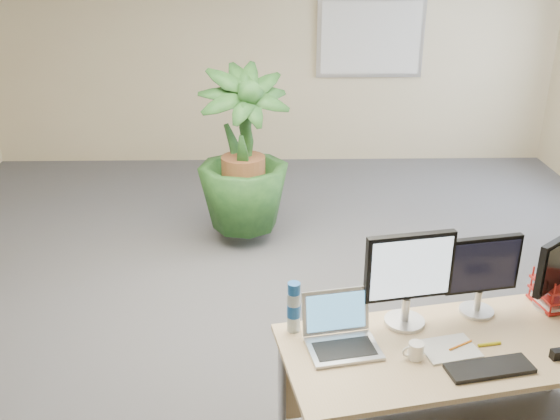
{
  "coord_description": "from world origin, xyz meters",
  "views": [
    {
      "loc": [
        -0.06,
        -3.75,
        2.61
      ],
      "look_at": [
        0.03,
        0.35,
        0.85
      ],
      "focal_mm": 40.0,
      "sensor_mm": 36.0,
      "label": 1
    }
  ],
  "objects_px": {
    "floor_plant": "(243,165)",
    "monitor_right": "(482,270)",
    "monitor_left": "(409,274)",
    "desk": "(447,356)",
    "laptop": "(340,334)"
  },
  "relations": [
    {
      "from": "desk",
      "to": "laptop",
      "type": "relative_size",
      "value": 4.72
    },
    {
      "from": "desk",
      "to": "floor_plant",
      "type": "bearing_deg",
      "value": 114.46
    },
    {
      "from": "monitor_left",
      "to": "laptop",
      "type": "height_order",
      "value": "monitor_left"
    },
    {
      "from": "floor_plant",
      "to": "monitor_left",
      "type": "height_order",
      "value": "floor_plant"
    },
    {
      "from": "monitor_right",
      "to": "laptop",
      "type": "height_order",
      "value": "monitor_right"
    },
    {
      "from": "monitor_right",
      "to": "laptop",
      "type": "distance_m",
      "value": 0.87
    },
    {
      "from": "floor_plant",
      "to": "monitor_left",
      "type": "xyz_separation_m",
      "value": [
        0.96,
        -2.5,
        0.26
      ]
    },
    {
      "from": "desk",
      "to": "laptop",
      "type": "xyz_separation_m",
      "value": [
        -0.59,
        -0.08,
        0.21
      ]
    },
    {
      "from": "monitor_left",
      "to": "monitor_right",
      "type": "bearing_deg",
      "value": 13.1
    },
    {
      "from": "floor_plant",
      "to": "desk",
      "type": "bearing_deg",
      "value": -65.54
    },
    {
      "from": "desk",
      "to": "monitor_left",
      "type": "bearing_deg",
      "value": 155.49
    },
    {
      "from": "monitor_left",
      "to": "laptop",
      "type": "distance_m",
      "value": 0.48
    },
    {
      "from": "desk",
      "to": "floor_plant",
      "type": "relative_size",
      "value": 1.29
    },
    {
      "from": "floor_plant",
      "to": "monitor_right",
      "type": "bearing_deg",
      "value": -59.98
    },
    {
      "from": "desk",
      "to": "monitor_right",
      "type": "bearing_deg",
      "value": 44.6
    }
  ]
}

